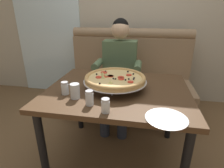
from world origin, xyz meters
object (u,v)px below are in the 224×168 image
object	(u,v)px
diner_main	(119,68)
plate_near_left	(166,117)
patio_chair	(58,54)
drinking_glass	(75,92)
pizza	(115,79)
shaker_pepper_flakes	(65,89)
shaker_parmesan	(106,107)
dining_table	(118,98)
shaker_oregano	(90,99)
booth_bench	(128,85)

from	to	relation	value
diner_main	plate_near_left	bearing A→B (deg)	-67.35
patio_chair	drinking_glass	bearing A→B (deg)	-60.63
pizza	shaker_pepper_flakes	bearing A→B (deg)	-153.32
drinking_glass	shaker_parmesan	bearing A→B (deg)	-31.00
dining_table	drinking_glass	distance (m)	0.40
shaker_pepper_flakes	shaker_parmesan	size ratio (longest dim) A/B	1.06
shaker_parmesan	patio_chair	bearing A→B (deg)	122.40
diner_main	shaker_pepper_flakes	world-z (taller)	diner_main
plate_near_left	drinking_glass	distance (m)	0.67
shaker_pepper_flakes	shaker_parmesan	world-z (taller)	shaker_pepper_flakes
pizza	drinking_glass	world-z (taller)	pizza
shaker_oregano	dining_table	bearing A→B (deg)	65.34
plate_near_left	patio_chair	xyz separation A→B (m)	(-1.93, 2.46, -0.22)
pizza	drinking_glass	distance (m)	0.35
pizza	drinking_glass	size ratio (longest dim) A/B	4.62
shaker_oregano	shaker_pepper_flakes	bearing A→B (deg)	150.51
booth_bench	diner_main	size ratio (longest dim) A/B	1.30
shaker_parmesan	shaker_oregano	world-z (taller)	shaker_oregano
shaker_parmesan	drinking_glass	distance (m)	0.31
diner_main	booth_bench	bearing A→B (deg)	70.59
dining_table	pizza	size ratio (longest dim) A/B	2.24
diner_main	patio_chair	distance (m)	2.03
dining_table	plate_near_left	distance (m)	0.55
dining_table	shaker_oregano	xyz separation A→B (m)	(-0.15, -0.32, 0.13)
diner_main	shaker_parmesan	size ratio (longest dim) A/B	13.27
booth_bench	plate_near_left	xyz separation A→B (m)	(0.36, -1.35, 0.35)
shaker_pepper_flakes	booth_bench	bearing A→B (deg)	71.08
dining_table	patio_chair	xyz separation A→B (m)	(-1.57, 2.05, -0.13)
drinking_glass	shaker_pepper_flakes	bearing A→B (deg)	152.90
pizza	shaker_parmesan	bearing A→B (deg)	-88.89
pizza	shaker_pepper_flakes	distance (m)	0.41
diner_main	patio_chair	size ratio (longest dim) A/B	1.48
pizza	plate_near_left	xyz separation A→B (m)	(0.39, -0.40, -0.08)
plate_near_left	patio_chair	bearing A→B (deg)	128.15
pizza	patio_chair	size ratio (longest dim) A/B	0.61
dining_table	plate_near_left	bearing A→B (deg)	-48.69
shaker_pepper_flakes	drinking_glass	distance (m)	0.12
booth_bench	drinking_glass	bearing A→B (deg)	-103.49
shaker_pepper_flakes	plate_near_left	world-z (taller)	shaker_pepper_flakes
dining_table	shaker_parmesan	distance (m)	0.42
booth_bench	shaker_oregano	size ratio (longest dim) A/B	15.54
drinking_glass	booth_bench	bearing A→B (deg)	76.51
plate_near_left	shaker_oregano	bearing A→B (deg)	170.21
shaker_pepper_flakes	dining_table	bearing A→B (deg)	25.70
diner_main	pizza	world-z (taller)	diner_main
shaker_parmesan	drinking_glass	world-z (taller)	drinking_glass
diner_main	patio_chair	xyz separation A→B (m)	(-1.48, 1.37, -0.19)
shaker_pepper_flakes	drinking_glass	xyz separation A→B (m)	(0.10, -0.05, 0.01)
shaker_pepper_flakes	diner_main	bearing A→B (deg)	71.23
dining_table	drinking_glass	size ratio (longest dim) A/B	10.34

